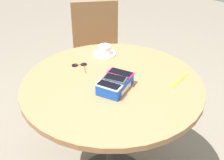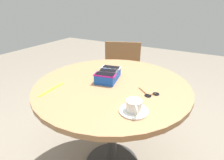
# 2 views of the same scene
# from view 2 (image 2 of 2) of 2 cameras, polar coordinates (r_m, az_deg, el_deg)

# --- Properties ---
(round_table) EXTENTS (0.99, 0.99, 0.75)m
(round_table) POSITION_cam_2_polar(r_m,az_deg,el_deg) (1.19, 0.00, -6.40)
(round_table) COLOR #2D2D2D
(round_table) RESTS_ON ground_plane
(phone_box) EXTENTS (0.22, 0.16, 0.06)m
(phone_box) POSITION_cam_2_polar(r_m,az_deg,el_deg) (1.16, -1.29, 1.43)
(phone_box) COLOR blue
(phone_box) RESTS_ON round_table
(phone_white) EXTENTS (0.08, 0.14, 0.01)m
(phone_white) POSITION_cam_2_polar(r_m,az_deg,el_deg) (1.21, -0.26, 4.10)
(phone_white) COLOR silver
(phone_white) RESTS_ON phone_box
(phone_gray) EXTENTS (0.09, 0.13, 0.01)m
(phone_gray) POSITION_cam_2_polar(r_m,az_deg,el_deg) (1.15, -1.25, 2.97)
(phone_gray) COLOR #515156
(phone_gray) RESTS_ON phone_box
(phone_magenta) EXTENTS (0.09, 0.14, 0.01)m
(phone_magenta) POSITION_cam_2_polar(r_m,az_deg,el_deg) (1.09, -2.33, 1.75)
(phone_magenta) COLOR #D11975
(phone_magenta) RESTS_ON phone_box
(saucer) EXTENTS (0.14, 0.14, 0.01)m
(saucer) POSITION_cam_2_polar(r_m,az_deg,el_deg) (0.86, 7.08, -9.93)
(saucer) COLOR white
(saucer) RESTS_ON round_table
(coffee_cup) EXTENTS (0.10, 0.08, 0.05)m
(coffee_cup) POSITION_cam_2_polar(r_m,az_deg,el_deg) (0.84, 7.23, -8.24)
(coffee_cup) COLOR white
(coffee_cup) RESTS_ON saucer
(lanyard_strap) EXTENTS (0.19, 0.03, 0.00)m
(lanyard_strap) POSITION_cam_2_polar(r_m,az_deg,el_deg) (1.11, -19.07, -2.89)
(lanyard_strap) COLOR yellow
(lanyard_strap) RESTS_ON round_table
(sunglasses) EXTENTS (0.09, 0.13, 0.01)m
(sunglasses) POSITION_cam_2_polar(r_m,az_deg,el_deg) (1.02, 12.55, -4.57)
(sunglasses) COLOR black
(sunglasses) RESTS_ON round_table
(chair_near_window) EXTENTS (0.57, 0.57, 0.80)m
(chair_near_window) POSITION_cam_2_polar(r_m,az_deg,el_deg) (2.02, 3.04, 1.20)
(chair_near_window) COLOR brown
(chair_near_window) RESTS_ON ground_plane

